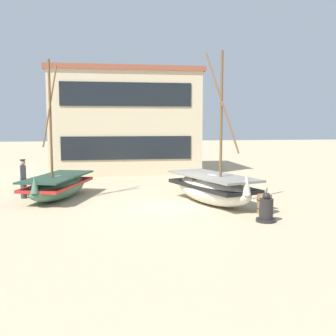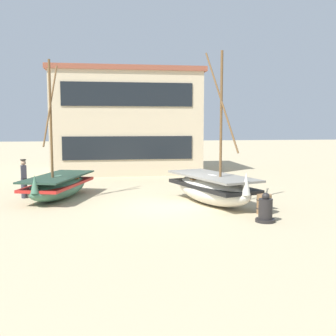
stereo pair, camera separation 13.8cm
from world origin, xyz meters
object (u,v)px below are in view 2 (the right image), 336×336
object	(u,v)px
fishing_boat_near_left	(58,186)
harbor_building_main	(126,121)
capstan_winch	(265,210)
fisherman_by_hull	(24,179)
wooden_barrel	(264,204)
fishing_boat_centre_large	(212,188)

from	to	relation	value
fishing_boat_near_left	harbor_building_main	world-z (taller)	harbor_building_main
capstan_winch	harbor_building_main	xyz separation A→B (m)	(-3.87, 15.06, 2.96)
fishing_boat_near_left	capstan_winch	bearing A→B (deg)	-36.17
fisherman_by_hull	harbor_building_main	bearing A→B (deg)	63.04
fishing_boat_near_left	fisherman_by_hull	bearing A→B (deg)	167.70
harbor_building_main	capstan_winch	bearing A→B (deg)	-75.59
wooden_barrel	harbor_building_main	bearing A→B (deg)	107.12
fishing_boat_near_left	harbor_building_main	bearing A→B (deg)	71.13
fishing_boat_near_left	wooden_barrel	xyz separation A→B (m)	(7.63, -4.12, -0.21)
wooden_barrel	fishing_boat_near_left	bearing A→B (deg)	151.64
fishing_boat_centre_large	fishing_boat_near_left	bearing A→B (deg)	161.27
fisherman_by_hull	fishing_boat_near_left	bearing A→B (deg)	-12.30
fisherman_by_hull	capstan_winch	distance (m)	10.34
fishing_boat_near_left	harbor_building_main	distance (m)	10.71
fishing_boat_centre_large	fisherman_by_hull	size ratio (longest dim) A/B	3.57
fishing_boat_near_left	fisherman_by_hull	size ratio (longest dim) A/B	3.43
wooden_barrel	fishing_boat_centre_large	bearing A→B (deg)	124.58
fishing_boat_centre_large	capstan_winch	distance (m)	3.31
fishing_boat_near_left	fishing_boat_centre_large	size ratio (longest dim) A/B	0.96
capstan_winch	fishing_boat_near_left	bearing A→B (deg)	143.83
fisherman_by_hull	wooden_barrel	distance (m)	10.13
fishing_boat_centre_large	fisherman_by_hull	distance (m)	8.10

